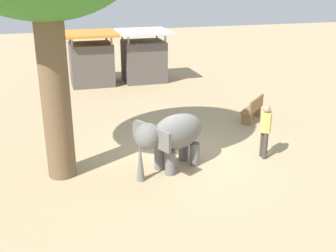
{
  "coord_description": "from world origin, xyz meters",
  "views": [
    {
      "loc": [
        -3.41,
        -10.56,
        5.16
      ],
      "look_at": [
        -0.08,
        0.82,
        0.8
      ],
      "focal_mm": 44.64,
      "sensor_mm": 36.0,
      "label": 1
    }
  ],
  "objects_px": {
    "elephant": "(171,136)",
    "market_stall_orange": "(91,61)",
    "person_handler": "(265,127)",
    "market_stall_white": "(144,58)",
    "wooden_bench": "(253,108)"
  },
  "relations": [
    {
      "from": "person_handler",
      "to": "market_stall_orange",
      "type": "height_order",
      "value": "market_stall_orange"
    },
    {
      "from": "elephant",
      "to": "wooden_bench",
      "type": "height_order",
      "value": "elephant"
    },
    {
      "from": "person_handler",
      "to": "market_stall_white",
      "type": "distance_m",
      "value": 10.23
    },
    {
      "from": "elephant",
      "to": "wooden_bench",
      "type": "relative_size",
      "value": 1.72
    },
    {
      "from": "elephant",
      "to": "wooden_bench",
      "type": "xyz_separation_m",
      "value": [
        4.08,
        3.05,
        -0.52
      ]
    },
    {
      "from": "person_handler",
      "to": "wooden_bench",
      "type": "bearing_deg",
      "value": -109.49
    },
    {
      "from": "market_stall_orange",
      "to": "market_stall_white",
      "type": "relative_size",
      "value": 1.0
    },
    {
      "from": "person_handler",
      "to": "market_stall_orange",
      "type": "xyz_separation_m",
      "value": [
        -3.84,
        10.15,
        0.19
      ]
    },
    {
      "from": "person_handler",
      "to": "wooden_bench",
      "type": "height_order",
      "value": "person_handler"
    },
    {
      "from": "market_stall_white",
      "to": "elephant",
      "type": "bearing_deg",
      "value": -99.06
    },
    {
      "from": "elephant",
      "to": "person_handler",
      "type": "relative_size",
      "value": 1.37
    },
    {
      "from": "elephant",
      "to": "market_stall_white",
      "type": "distance_m",
      "value": 10.27
    },
    {
      "from": "elephant",
      "to": "market_stall_white",
      "type": "height_order",
      "value": "market_stall_white"
    },
    {
      "from": "elephant",
      "to": "market_stall_orange",
      "type": "height_order",
      "value": "market_stall_orange"
    },
    {
      "from": "elephant",
      "to": "person_handler",
      "type": "bearing_deg",
      "value": 155.51
    }
  ]
}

